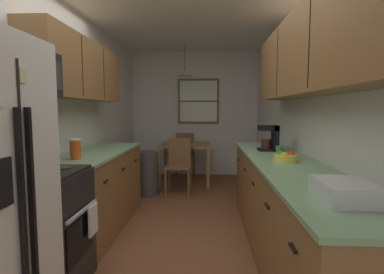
{
  "coord_description": "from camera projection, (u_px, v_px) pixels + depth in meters",
  "views": [
    {
      "loc": [
        0.27,
        -2.62,
        1.38
      ],
      "look_at": [
        0.06,
        1.3,
        1.01
      ],
      "focal_mm": 27.78,
      "sensor_mm": 36.0,
      "label": 1
    }
  ],
  "objects": [
    {
      "name": "upper_cabinets_left",
      "position": [
        80.0,
        70.0,
        3.26
      ],
      "size": [
        0.33,
        1.86,
        0.64
      ],
      "color": "brown"
    },
    {
      "name": "ceiling_slab",
      "position": [
        185.0,
        6.0,
        3.5
      ],
      "size": [
        4.4,
        9.0,
        0.08
      ],
      "primitive_type": "cube",
      "color": "white"
    },
    {
      "name": "wall_left",
      "position": [
        78.0,
        118.0,
        3.69
      ],
      "size": [
        0.1,
        9.0,
        2.55
      ],
      "primitive_type": "cube",
      "color": "silver",
      "rests_on": "ground"
    },
    {
      "name": "coffee_maker",
      "position": [
        271.0,
        137.0,
        3.43
      ],
      "size": [
        0.22,
        0.18,
        0.29
      ],
      "color": "black",
      "rests_on": "counter_right"
    },
    {
      "name": "dish_towel",
      "position": [
        93.0,
        220.0,
        2.36
      ],
      "size": [
        0.02,
        0.16,
        0.24
      ],
      "primitive_type": "cube",
      "color": "white"
    },
    {
      "name": "dining_chair_far",
      "position": [
        186.0,
        152.0,
        6.16
      ],
      "size": [
        0.41,
        0.41,
        0.9
      ],
      "color": "brown",
      "rests_on": "ground"
    },
    {
      "name": "fruit_bowl",
      "position": [
        286.0,
        157.0,
        2.73
      ],
      "size": [
        0.23,
        0.23,
        0.09
      ],
      "color": "#E5D14C",
      "rests_on": "counter_right"
    },
    {
      "name": "dining_chair_near",
      "position": [
        179.0,
        163.0,
        4.88
      ],
      "size": [
        0.41,
        0.41,
        0.9
      ],
      "color": "brown",
      "rests_on": "ground"
    },
    {
      "name": "trash_bin",
      "position": [
        147.0,
        173.0,
        4.78
      ],
      "size": [
        0.36,
        0.36,
        0.7
      ],
      "primitive_type": "cylinder",
      "color": "#3F3F42",
      "rests_on": "ground"
    },
    {
      "name": "dining_table",
      "position": [
        185.0,
        150.0,
        5.5
      ],
      "size": [
        0.91,
        0.87,
        0.74
      ],
      "color": "olive",
      "rests_on": "ground"
    },
    {
      "name": "ground_plane",
      "position": [
        186.0,
        219.0,
        3.74
      ],
      "size": [
        12.0,
        12.0,
        0.0
      ],
      "primitive_type": "plane",
      "color": "brown"
    },
    {
      "name": "wall_back",
      "position": [
        195.0,
        114.0,
        6.26
      ],
      "size": [
        4.4,
        0.1,
        2.55
      ],
      "primitive_type": "cube",
      "color": "silver",
      "rests_on": "ground"
    },
    {
      "name": "stove_range",
      "position": [
        39.0,
        230.0,
        2.22
      ],
      "size": [
        0.66,
        0.63,
        1.1
      ],
      "color": "black",
      "rests_on": "ground"
    },
    {
      "name": "storage_canister",
      "position": [
        75.0,
        149.0,
        2.85
      ],
      "size": [
        0.1,
        0.1,
        0.2
      ],
      "color": "#D84C19",
      "rests_on": "counter_left"
    },
    {
      "name": "upper_cabinets_right",
      "position": [
        309.0,
        53.0,
        2.55
      ],
      "size": [
        0.33,
        2.91,
        0.72
      ],
      "color": "brown"
    },
    {
      "name": "back_window",
      "position": [
        198.0,
        101.0,
        6.15
      ],
      "size": [
        0.85,
        0.05,
        0.92
      ],
      "color": "brown"
    },
    {
      "name": "counter_left",
      "position": [
        97.0,
        190.0,
        3.43
      ],
      "size": [
        0.64,
        1.78,
        0.9
      ],
      "color": "brown",
      "rests_on": "ground"
    },
    {
      "name": "wall_right",
      "position": [
        298.0,
        118.0,
        3.55
      ],
      "size": [
        0.1,
        9.0,
        2.55
      ],
      "primitive_type": "cube",
      "color": "silver",
      "rests_on": "ground"
    },
    {
      "name": "pendant_light",
      "position": [
        185.0,
        73.0,
        5.37
      ],
      "size": [
        0.3,
        0.3,
        0.57
      ],
      "color": "black"
    },
    {
      "name": "counter_right",
      "position": [
        287.0,
        210.0,
        2.74
      ],
      "size": [
        0.64,
        3.23,
        0.9
      ],
      "color": "brown",
      "rests_on": "ground"
    },
    {
      "name": "table_serving_bowl",
      "position": [
        181.0,
        143.0,
        5.4
      ],
      "size": [
        0.19,
        0.19,
        0.06
      ],
      "primitive_type": "cylinder",
      "color": "#E0D14C",
      "rests_on": "dining_table"
    },
    {
      "name": "microwave_over_range",
      "position": [
        15.0,
        72.0,
        2.12
      ],
      "size": [
        0.39,
        0.64,
        0.35
      ],
      "color": "black"
    },
    {
      "name": "dish_rack",
      "position": [
        347.0,
        191.0,
        1.55
      ],
      "size": [
        0.28,
        0.34,
        0.1
      ],
      "primitive_type": "cube",
      "color": "silver",
      "rests_on": "counter_right"
    },
    {
      "name": "mug_by_coffeemaker",
      "position": [
        279.0,
        150.0,
        3.12
      ],
      "size": [
        0.11,
        0.07,
        0.09
      ],
      "color": "#3F7F4C",
      "rests_on": "counter_right"
    }
  ]
}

